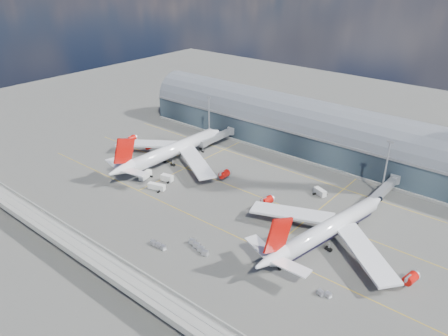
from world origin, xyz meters
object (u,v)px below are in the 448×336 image
Objects in this scene: service_truck_3 at (278,261)px; cargo_train_0 at (158,245)px; service_truck_5 at (320,192)px; service_truck_0 at (145,175)px; airliner_right at (327,230)px; service_truck_1 at (167,178)px; floodlight_mast_right at (386,167)px; floodlight_mast_left at (209,117)px; airliner_left at (170,151)px; cargo_train_1 at (199,247)px; service_truck_2 at (157,187)px; service_truck_4 at (286,217)px; cargo_train_2 at (324,294)px.

service_truck_3 is 43.13m from cargo_train_0.
service_truck_3 is 0.92× the size of service_truck_5.
service_truck_5 is (70.99, 37.86, -0.08)m from service_truck_0.
airliner_right is 11.54× the size of service_truck_1.
floodlight_mast_left is at bearing 180.00° from floodlight_mast_right.
floodlight_mast_left is 0.35× the size of airliner_left.
cargo_train_1 is at bearing -50.74° from floodlight_mast_left.
service_truck_5 is at bearing 14.61° from airliner_left.
service_truck_1 is at bearing -167.74° from airliner_right.
airliner_right is 8.86× the size of service_truck_0.
cargo_train_0 is (48.01, -52.82, -5.64)m from airliner_left.
airliner_left is at bearing 16.20° from service_truck_2.
service_truck_2 is at bearing -177.12° from service_truck_1.
floodlight_mast_left is 100.00m from floodlight_mast_right.
service_truck_4 reaches higher than cargo_train_2.
airliner_left is 28.99m from service_truck_2.
airliner_left is at bearing 85.17° from service_truck_0.
service_truck_3 is 53.38m from service_truck_5.
service_truck_2 is (-77.54, -11.23, -4.22)m from airliner_right.
airliner_right is 46.20m from cargo_train_1.
floodlight_mast_right is at bearing 0.00° from floodlight_mast_left.
service_truck_1 reaches higher than service_truck_5.
service_truck_1 is 0.97× the size of service_truck_4.
airliner_left is 71.60m from cargo_train_0.
service_truck_1 is at bearing 168.58° from service_truck_4.
airliner_left is 93.14m from service_truck_3.
service_truck_0 is 80.46m from service_truck_5.
service_truck_2 is 71.71m from service_truck_3.
service_truck_1 reaches higher than service_truck_3.
floodlight_mast_right is at bearing 126.64° from service_truck_3.
floodlight_mast_left is 0.37× the size of airliner_right.
service_truck_0 is 1.19× the size of service_truck_5.
service_truck_4 reaches higher than service_truck_0.
service_truck_5 is at bearing -17.06° from cargo_train_0.
service_truck_5 is (-18.92, 30.86, -4.22)m from airliner_right.
service_truck_1 is (-81.62, -50.44, -12.00)m from floodlight_mast_right.
airliner_left reaches higher than service_truck_3.
service_truck_1 is 1.26× the size of cargo_train_2.
service_truck_4 is 0.57× the size of cargo_train_1.
service_truck_2 is at bearing -143.30° from floodlight_mast_right.
service_truck_3 is (83.41, -14.05, -0.09)m from service_truck_0.
service_truck_4 is (-12.94, 24.89, 0.16)m from service_truck_3.
floodlight_mast_left reaches higher than cargo_train_0.
service_truck_1 is (-79.89, -2.57, -4.10)m from airliner_right.
floodlight_mast_right is at bearing 46.83° from service_truck_4.
service_truck_1 is at bearing -69.98° from floodlight_mast_left.
service_truck_1 is at bearing 9.53° from service_truck_0.
service_truck_5 is 64.35m from cargo_train_1.
service_truck_0 is 104.11m from cargo_train_2.
floodlight_mast_right reaches higher than service_truck_0.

